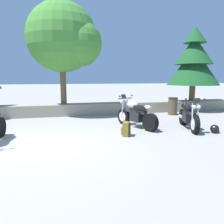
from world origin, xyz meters
TOP-DOWN VIEW (x-y plane):
  - ground_plane at (0.00, 0.00)m, footprint 120.00×120.00m
  - stone_wall at (0.00, 4.80)m, footprint 36.00×0.80m
  - motorcycle_silver_centre at (3.14, 1.46)m, footprint 1.01×1.98m
  - motorcycle_black_far_right at (4.90, 0.76)m, footprint 0.90×2.01m
  - rider_backpack at (2.42, 0.37)m, footprint 0.34×0.35m
  - rider_helmet at (5.39, 0.00)m, footprint 0.28×0.28m
  - leafy_tree_mid_left at (0.86, 4.83)m, footprint 3.44×3.27m
  - pine_tree_mid_right at (7.78, 4.86)m, footprint 2.83×2.83m
  - trash_bin at (5.91, 3.65)m, footprint 0.46×0.46m

SIDE VIEW (x-z plane):
  - ground_plane at x=0.00m, z-range 0.00..0.00m
  - rider_helmet at x=5.39m, z-range 0.00..0.28m
  - rider_backpack at x=2.42m, z-range 0.01..0.48m
  - stone_wall at x=0.00m, z-range 0.00..0.55m
  - trash_bin at x=5.91m, z-range 0.00..0.86m
  - motorcycle_silver_centre at x=3.14m, z-range -0.10..1.07m
  - motorcycle_black_far_right at x=4.90m, z-range -0.10..1.07m
  - pine_tree_mid_right at x=7.78m, z-range 0.73..4.78m
  - leafy_tree_mid_left at x=0.86m, z-range 1.23..6.01m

